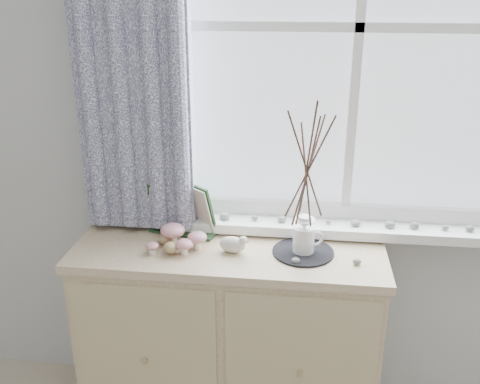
{
  "coord_description": "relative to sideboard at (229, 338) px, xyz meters",
  "views": [
    {
      "loc": [
        0.11,
        -0.06,
        1.81
      ],
      "look_at": [
        -0.1,
        1.7,
        1.1
      ],
      "focal_mm": 40.0,
      "sensor_mm": 36.0,
      "label": 1
    }
  ],
  "objects": [
    {
      "name": "room_shell",
      "position": [
        0.16,
        -1.62,
        1.23
      ],
      "size": [
        4.04,
        4.04,
        2.62
      ],
      "color": "beige",
      "rests_on": "ground"
    },
    {
      "name": "sideboard",
      "position": [
        0.0,
        0.0,
        0.0
      ],
      "size": [
        1.2,
        0.45,
        0.85
      ],
      "color": "beige",
      "rests_on": "ground"
    },
    {
      "name": "botanical_book",
      "position": [
        -0.2,
        0.08,
        0.53
      ],
      "size": [
        0.33,
        0.19,
        0.22
      ],
      "primitive_type": null,
      "rotation": [
        0.0,
        0.0,
        -0.21
      ],
      "color": "#1D3E1F",
      "rests_on": "sideboard"
    },
    {
      "name": "toadstool_cluster",
      "position": [
        -0.19,
        -0.03,
        0.47
      ],
      "size": [
        0.22,
        0.15,
        0.09
      ],
      "color": "white",
      "rests_on": "sideboard"
    },
    {
      "name": "wooden_eggs",
      "position": [
        -0.23,
        -0.05,
        0.45
      ],
      "size": [
        0.1,
        0.11,
        0.07
      ],
      "color": "tan",
      "rests_on": "sideboard"
    },
    {
      "name": "songbird_figurine",
      "position": [
        0.02,
        -0.04,
        0.46
      ],
      "size": [
        0.14,
        0.08,
        0.07
      ],
      "primitive_type": null,
      "rotation": [
        0.0,
        0.0,
        -0.16
      ],
      "color": "silver",
      "rests_on": "sideboard"
    },
    {
      "name": "crocheted_doily",
      "position": [
        0.29,
        -0.01,
        0.43
      ],
      "size": [
        0.23,
        0.23,
        0.01
      ],
      "primitive_type": "cylinder",
      "color": "black",
      "rests_on": "sideboard"
    },
    {
      "name": "twig_pitcher",
      "position": [
        0.29,
        -0.01,
        0.77
      ],
      "size": [
        0.28,
        0.28,
        0.61
      ],
      "rotation": [
        0.0,
        0.0,
        0.38
      ],
      "color": "white",
      "rests_on": "crocheted_doily"
    },
    {
      "name": "sideboard_pebbles",
      "position": [
        0.3,
        0.0,
        0.44
      ],
      "size": [
        0.33,
        0.23,
        0.02
      ],
      "color": "gray",
      "rests_on": "sideboard"
    }
  ]
}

